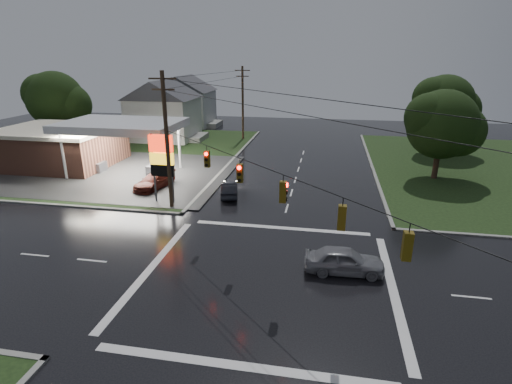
% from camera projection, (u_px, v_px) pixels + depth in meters
% --- Properties ---
extents(ground, '(120.00, 120.00, 0.00)m').
position_uv_depth(ground, '(266.00, 277.00, 22.96)').
color(ground, black).
rests_on(ground, ground).
extents(grass_nw, '(36.00, 36.00, 0.08)m').
position_uv_depth(grass_nw, '(99.00, 153.00, 51.50)').
color(grass_nw, black).
rests_on(grass_nw, ground).
extents(gas_station, '(26.20, 18.00, 5.60)m').
position_uv_depth(gas_station, '(68.00, 144.00, 44.77)').
color(gas_station, '#2D2D2D').
rests_on(gas_station, ground).
extents(pylon_sign, '(2.00, 0.35, 6.00)m').
position_uv_depth(pylon_sign, '(162.00, 157.00, 33.17)').
color(pylon_sign, '#59595E').
rests_on(pylon_sign, ground).
extents(utility_pole_nw, '(2.20, 0.32, 11.00)m').
position_uv_depth(utility_pole_nw, '(167.00, 140.00, 31.51)').
color(utility_pole_nw, '#382619').
rests_on(utility_pole_nw, ground).
extents(utility_pole_n, '(2.20, 0.32, 10.50)m').
position_uv_depth(utility_pole_n, '(243.00, 102.00, 58.07)').
color(utility_pole_n, '#382619').
rests_on(utility_pole_n, ground).
extents(traffic_signals, '(26.87, 26.87, 1.47)m').
position_uv_depth(traffic_signals, '(268.00, 169.00, 20.81)').
color(traffic_signals, black).
rests_on(traffic_signals, ground).
extents(house_near, '(11.05, 8.48, 8.60)m').
position_uv_depth(house_near, '(164.00, 109.00, 58.50)').
color(house_near, silver).
rests_on(house_near, ground).
extents(house_far, '(11.05, 8.48, 8.60)m').
position_uv_depth(house_far, '(185.00, 100.00, 69.82)').
color(house_far, silver).
rests_on(house_far, ground).
extents(tree_nw_behind, '(8.93, 7.60, 10.00)m').
position_uv_depth(tree_nw_behind, '(56.00, 100.00, 54.52)').
color(tree_nw_behind, black).
rests_on(tree_nw_behind, ground).
extents(tree_ne_near, '(7.99, 6.80, 8.98)m').
position_uv_depth(tree_ne_near, '(444.00, 125.00, 39.17)').
color(tree_ne_near, black).
rests_on(tree_ne_near, ground).
extents(tree_ne_far, '(8.46, 7.20, 9.80)m').
position_uv_depth(tree_ne_far, '(445.00, 104.00, 49.60)').
color(tree_ne_far, black).
rests_on(tree_ne_far, ground).
extents(car_north, '(2.24, 4.27, 1.34)m').
position_uv_depth(car_north, '(230.00, 189.00, 35.86)').
color(car_north, black).
rests_on(car_north, ground).
extents(car_crossing, '(4.69, 2.07, 1.57)m').
position_uv_depth(car_crossing, '(344.00, 260.00, 23.24)').
color(car_crossing, gray).
rests_on(car_crossing, ground).
extents(car_pump, '(3.09, 5.18, 1.41)m').
position_uv_depth(car_pump, '(154.00, 181.00, 37.94)').
color(car_pump, '#5D1E15').
rests_on(car_pump, ground).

